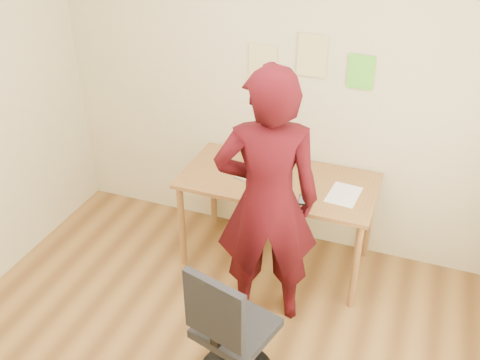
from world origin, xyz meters
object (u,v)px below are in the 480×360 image
at_px(laptop, 262,169).
at_px(person, 267,202).
at_px(desk, 278,189).
at_px(office_chair, 230,338).
at_px(phone, 303,200).

bearing_deg(laptop, person, -58.05).
distance_m(desk, office_chair, 1.24).
bearing_deg(laptop, office_chair, -68.97).
height_order(phone, office_chair, office_chair).
relative_size(laptop, person, 0.19).
height_order(desk, office_chair, office_chair).
distance_m(office_chair, person, 0.84).
xyz_separation_m(laptop, person, (0.22, -0.56, 0.11)).
height_order(phone, person, person).
distance_m(desk, laptop, 0.19).
bearing_deg(person, laptop, -87.28).
distance_m(desk, person, 0.60).
bearing_deg(phone, office_chair, -108.09).
bearing_deg(office_chair, desk, 109.83).
xyz_separation_m(laptop, phone, (0.37, -0.23, -0.04)).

